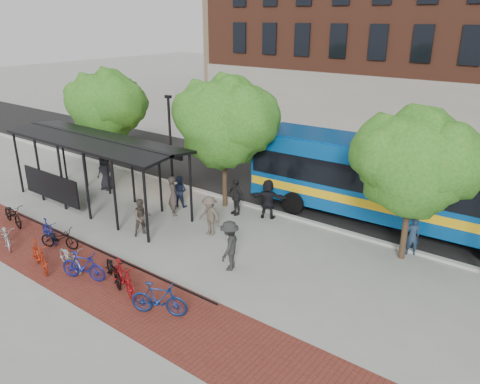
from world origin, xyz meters
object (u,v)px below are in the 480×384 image
Objects in this scene: tree_c at (417,160)px; pedestrian_1 at (173,196)px; tree_a at (106,103)px; bike_11 at (159,299)px; bike_6 at (70,258)px; bike_5 at (39,256)px; pedestrian_9 at (230,246)px; bike_8 at (114,270)px; bike_7 at (83,266)px; bike_4 at (60,238)px; bus_shelter at (93,148)px; bus at (399,181)px; bike_0 at (13,214)px; pedestrian_4 at (236,196)px; bike_3 at (49,231)px; pedestrian_5 at (268,199)px; pedestrian_7 at (412,236)px; pedestrian_0 at (105,172)px; lamp_post_left at (170,140)px; pedestrian_2 at (179,191)px; pedestrian_8 at (142,217)px; pedestrian_3 at (210,216)px.

tree_c is 11.04m from pedestrian_1.
tree_a is 15.98m from bike_11.
bike_11 is (4.79, 0.02, 0.10)m from bike_6.
pedestrian_9 is at bearing -36.82° from bike_5.
bike_8 is at bearing 147.31° from pedestrian_1.
tree_a is at bearing 27.35° from bike_7.
bike_4 is 0.86× the size of pedestrian_1.
bus_shelter is 0.76× the size of bus.
bike_0 is 1.08× the size of bike_7.
bike_0 is 1.06× the size of pedestrian_4.
bike_6 is 0.99× the size of pedestrian_4.
bike_3 is 0.90× the size of bike_7.
bike_11 is (-3.48, -11.32, -1.56)m from bus.
bike_0 is at bearing 64.45° from bike_4.
pedestrian_1 reaches higher than bike_3.
pedestrian_9 is (1.56, -4.86, 0.03)m from pedestrian_5.
bike_3 is 14.97m from pedestrian_7.
tree_a is 3.31× the size of bike_5.
bus_shelter is at bearing -45.40° from tree_a.
bike_3 is 6.47m from pedestrian_0.
bike_4 is 0.94× the size of bike_6.
lamp_post_left is at bearing 2.92° from tree_a.
tree_a reaches higher than pedestrian_7.
bus is 8.65× the size of pedestrian_2.
pedestrian_0 is (2.18, -2.14, -3.25)m from tree_a.
pedestrian_8 is (8.19, -4.85, -3.40)m from tree_a.
pedestrian_3 is at bearing -64.17° from pedestrian_4.
bike_11 is at bearing 25.95° from pedestrian_7.
bus_shelter is 5.38m from bike_4.
pedestrian_2 is at bearing 15.44° from bike_11.
bike_8 is at bearing 59.85° from pedestrian_5.
pedestrian_2 is at bearing -172.25° from tree_c.
bus is at bearing 12.60° from lamp_post_left.
pedestrian_4 reaches higher than bike_5.
lamp_post_left is 8.26m from bike_3.
bike_0 is 1.03× the size of bike_5.
pedestrian_5 reaches higher than pedestrian_3.
bike_6 is (1.84, -0.74, 0.03)m from bike_4.
pedestrian_8 is at bearing -138.29° from pedestrian_3.
tree_a is 3.45× the size of bike_6.
bus_shelter is 5.52m from tree_a.
pedestrian_9 is (3.74, 3.79, 0.44)m from bike_7.
bike_7 is 9.64m from pedestrian_0.
bike_3 is (5.50, -7.67, -3.75)m from tree_a.
tree_a is 10.55m from pedestrian_4.
lamp_post_left is 8.47m from bike_4.
bike_6 is 8.13m from pedestrian_4.
pedestrian_0 is (-4.23, 5.62, 0.54)m from bike_4.
pedestrian_8 is (-4.86, 3.63, 0.26)m from bike_11.
bus is 7.75× the size of bike_6.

